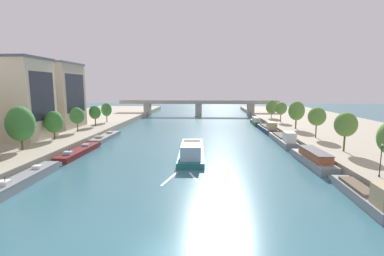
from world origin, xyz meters
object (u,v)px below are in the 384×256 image
at_px(tree_right_third, 297,111).
at_px(tree_right_past_mid, 272,107).
at_px(barge_midriver, 191,151).
at_px(moored_boat_left_midway, 79,151).
at_px(tree_left_nearest, 54,122).
at_px(tree_left_past_mid, 95,112).
at_px(moored_boat_right_lone, 256,121).
at_px(moored_boat_left_end, 26,179).
at_px(tree_right_second, 317,116).
at_px(tree_right_distant, 346,125).
at_px(tree_left_third, 20,124).
at_px(moored_boat_left_downstream, 106,137).
at_px(moored_boat_right_end, 365,195).
at_px(tree_left_by_lamp, 77,116).
at_px(bridge_far, 199,106).
at_px(lamppost_right_bank, 381,159).
at_px(tree_right_by_lamp, 281,108).
at_px(moored_boat_right_upstream, 283,139).
at_px(moored_boat_right_second, 268,128).
at_px(moored_boat_right_near, 313,158).
at_px(tree_left_far, 106,110).

relative_size(tree_right_third, tree_right_past_mid, 1.14).
xyz_separation_m(barge_midriver, moored_boat_left_midway, (-21.40, -0.20, -0.39)).
distance_m(tree_left_nearest, tree_left_past_mid, 20.22).
bearing_deg(moored_boat_right_lone, moored_boat_left_end, -123.80).
height_order(moored_boat_left_end, tree_right_second, tree_right_second).
relative_size(tree_right_distant, tree_right_second, 1.01).
bearing_deg(tree_left_third, moored_boat_left_downstream, 68.27).
distance_m(moored_boat_right_end, tree_left_by_lamp, 61.63).
distance_m(tree_left_by_lamp, bridge_far, 63.07).
height_order(moored_boat_right_end, tree_left_past_mid, tree_left_past_mid).
xyz_separation_m(barge_midriver, lamppost_right_bank, (24.25, -16.27, 3.05)).
bearing_deg(tree_right_by_lamp, moored_boat_right_upstream, -103.24).
bearing_deg(tree_left_third, moored_boat_right_upstream, 18.34).
bearing_deg(moored_boat_right_second, tree_left_third, -146.45).
bearing_deg(moored_boat_right_upstream, tree_right_distant, -66.47).
relative_size(moored_boat_right_second, tree_right_second, 2.29).
bearing_deg(tree_right_by_lamp, moored_boat_right_end, -95.86).
distance_m(moored_boat_right_lone, tree_right_distant, 47.65).
bearing_deg(tree_left_by_lamp, tree_right_third, 7.94).
bearing_deg(moored_boat_right_end, tree_right_by_lamp, 84.14).
relative_size(moored_boat_left_end, moored_boat_right_second, 0.95).
xyz_separation_m(tree_left_by_lamp, tree_right_distant, (55.75, -18.36, 0.67)).
distance_m(moored_boat_left_end, moored_boat_right_second, 61.46).
bearing_deg(barge_midriver, bridge_far, 90.53).
bearing_deg(barge_midriver, tree_right_second, 22.04).
bearing_deg(tree_left_nearest, moored_boat_right_second, 24.89).
bearing_deg(moored_boat_right_near, moored_boat_right_lone, 90.75).
xyz_separation_m(barge_midriver, tree_right_by_lamp, (26.29, 38.12, 5.11)).
bearing_deg(moored_boat_right_near, tree_left_third, 178.64).
xyz_separation_m(barge_midriver, moored_boat_right_lone, (19.60, 44.51, 0.14)).
bearing_deg(tree_right_third, lamppost_right_bank, -93.25).
xyz_separation_m(moored_boat_left_end, moored_boat_right_end, (41.44, -4.07, 0.27)).
relative_size(barge_midriver, moored_boat_left_midway, 1.49).
xyz_separation_m(moored_boat_right_lone, tree_right_second, (7.22, -33.65, 5.27)).
bearing_deg(moored_boat_right_lone, tree_right_third, -71.51).
bearing_deg(tree_right_second, tree_right_past_mid, 91.02).
bearing_deg(moored_boat_right_end, lamppost_right_bank, 46.44).
height_order(moored_boat_left_downstream, moored_boat_right_second, moored_boat_right_second).
relative_size(tree_left_nearest, tree_right_by_lamp, 0.95).
relative_size(moored_boat_left_downstream, moored_boat_right_upstream, 0.89).
height_order(barge_midriver, lamppost_right_bank, lamppost_right_bank).
bearing_deg(tree_left_by_lamp, moored_boat_left_midway, -64.38).
bearing_deg(tree_left_past_mid, tree_right_past_mid, 23.62).
bearing_deg(tree_right_third, tree_right_second, -88.69).
relative_size(moored_boat_right_second, tree_right_distant, 2.26).
bearing_deg(lamppost_right_bank, tree_right_past_mid, 88.38).
distance_m(moored_boat_left_end, tree_right_past_mid, 81.66).
xyz_separation_m(moored_boat_left_downstream, tree_left_past_mid, (-6.81, 10.79, 5.04)).
distance_m(tree_left_far, lamppost_right_bank, 74.09).
bearing_deg(moored_boat_left_end, tree_right_by_lamp, 48.96).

